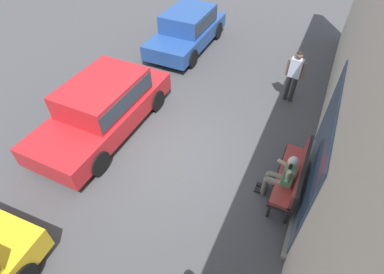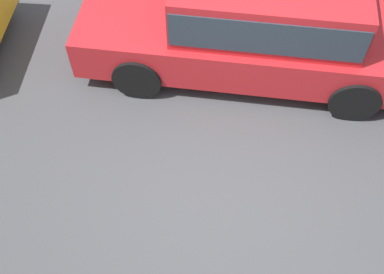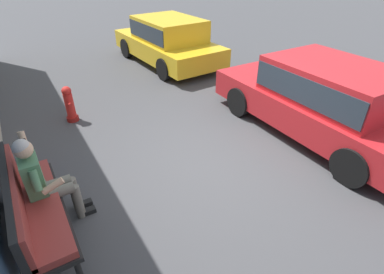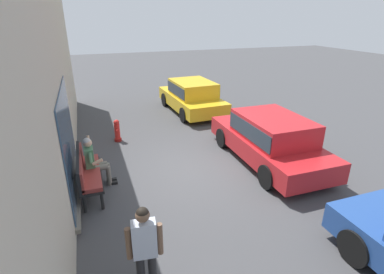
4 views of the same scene
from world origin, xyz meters
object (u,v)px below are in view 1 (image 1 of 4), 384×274
person_on_phone (283,176)px  pedestrian_standing (295,73)px  parked_car_near (188,28)px  parked_car_mid (103,104)px  bench (294,174)px

person_on_phone → pedestrian_standing: pedestrian_standing is taller
person_on_phone → pedestrian_standing: 3.90m
person_on_phone → parked_car_near: (-5.73, -5.09, 0.05)m
parked_car_near → parked_car_mid: bearing=0.1°
parked_car_near → person_on_phone: bearing=41.6°
parked_car_mid → pedestrian_standing: bearing=128.1°
bench → person_on_phone: size_ratio=1.41×
bench → parked_car_mid: (-0.06, -5.31, 0.19)m
bench → parked_car_near: bearing=-135.8°
pedestrian_standing → bench: bearing=12.6°
bench → parked_car_mid: 5.31m
bench → pedestrian_standing: (-3.60, -0.80, 0.40)m
bench → person_on_phone: 0.36m
bench → person_on_phone: bearing=-41.9°
parked_car_mid → parked_car_near: bearing=-179.9°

